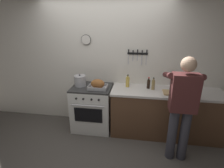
{
  "coord_description": "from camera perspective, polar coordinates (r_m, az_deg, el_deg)",
  "views": [
    {
      "loc": [
        0.65,
        -2.09,
        2.11
      ],
      "look_at": [
        0.2,
        0.85,
        1.03
      ],
      "focal_mm": 28.16,
      "sensor_mm": 36.0,
      "label": 1
    }
  ],
  "objects": [
    {
      "name": "ground_plane",
      "position": [
        3.04,
        -6.75,
        -24.16
      ],
      "size": [
        8.0,
        8.0,
        0.0
      ],
      "primitive_type": "plane",
      "color": "#4C4742"
    },
    {
      "name": "wall_back",
      "position": [
        3.59,
        -1.98,
        6.93
      ],
      "size": [
        6.0,
        0.13,
        2.6
      ],
      "color": "white",
      "rests_on": "ground"
    },
    {
      "name": "counter_block",
      "position": [
        3.54,
        16.76,
        -8.89
      ],
      "size": [
        2.03,
        0.65,
        0.9
      ],
      "color": "brown",
      "rests_on": "ground"
    },
    {
      "name": "stove",
      "position": [
        3.6,
        -6.34,
        -7.59
      ],
      "size": [
        0.76,
        0.67,
        0.9
      ],
      "color": "white",
      "rests_on": "ground"
    },
    {
      "name": "person_cook",
      "position": [
        2.79,
        21.84,
        -6.07
      ],
      "size": [
        0.51,
        0.63,
        1.66
      ],
      "rotation": [
        0.0,
        0.0,
        1.49
      ],
      "color": "#383842",
      "rests_on": "ground"
    },
    {
      "name": "roasting_pan",
      "position": [
        3.28,
        -4.67,
        -0.16
      ],
      "size": [
        0.35,
        0.26,
        0.19
      ],
      "color": "#B7B7BC",
      "rests_on": "stove"
    },
    {
      "name": "stock_pot",
      "position": [
        3.48,
        -10.31,
        1.06
      ],
      "size": [
        0.23,
        0.23,
        0.23
      ],
      "color": "#B7B7BC",
      "rests_on": "stove"
    },
    {
      "name": "cutting_board",
      "position": [
        3.28,
        19.34,
        -2.68
      ],
      "size": [
        0.36,
        0.24,
        0.02
      ],
      "primitive_type": "cube",
      "color": "tan",
      "rests_on": "counter_block"
    },
    {
      "name": "bottle_vinegar",
      "position": [
        3.32,
        13.23,
        -0.2
      ],
      "size": [
        0.06,
        0.06,
        0.23
      ],
      "color": "#997F4C",
      "rests_on": "counter_block"
    },
    {
      "name": "bottle_wine_red",
      "position": [
        3.57,
        19.13,
        1.17
      ],
      "size": [
        0.07,
        0.07,
        0.31
      ],
      "color": "#47141E",
      "rests_on": "counter_block"
    },
    {
      "name": "bottle_cooking_oil",
      "position": [
        3.39,
        5.08,
        0.74
      ],
      "size": [
        0.07,
        0.07,
        0.24
      ],
      "color": "gold",
      "rests_on": "counter_block"
    },
    {
      "name": "bottle_soy_sauce",
      "position": [
        3.36,
        11.75,
        0.04
      ],
      "size": [
        0.06,
        0.06,
        0.21
      ],
      "color": "black",
      "rests_on": "counter_block"
    }
  ]
}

